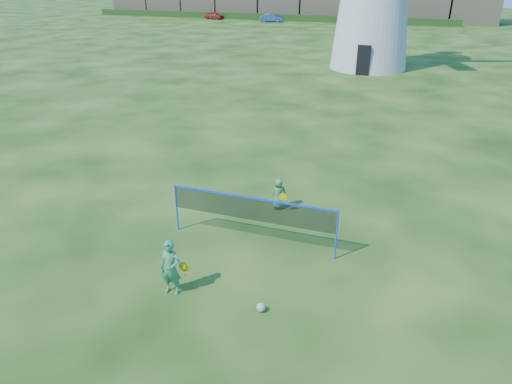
{
  "coord_description": "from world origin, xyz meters",
  "views": [
    {
      "loc": [
        4.3,
        -11.13,
        7.43
      ],
      "look_at": [
        0.2,
        0.5,
        1.5
      ],
      "focal_mm": 32.39,
      "sensor_mm": 36.0,
      "label": 1
    }
  ],
  "objects": [
    {
      "name": "car_left",
      "position": [
        -29.92,
        64.69,
        0.59
      ],
      "size": [
        3.71,
        2.16,
        1.19
      ],
      "primitive_type": "imported",
      "rotation": [
        0.0,
        0.0,
        1.34
      ],
      "color": "maroon",
      "rests_on": "ground"
    },
    {
      "name": "ground",
      "position": [
        0.0,
        0.0,
        0.0
      ],
      "size": [
        220.0,
        220.0,
        0.0
      ],
      "primitive_type": "plane",
      "color": "black",
      "rests_on": "ground"
    },
    {
      "name": "car_right",
      "position": [
        -19.45,
        63.61,
        0.6
      ],
      "size": [
        3.87,
        2.16,
        1.21
      ],
      "primitive_type": "imported",
      "rotation": [
        0.0,
        0.0,
        1.83
      ],
      "color": "#294E7D",
      "rests_on": "ground"
    },
    {
      "name": "badminton_net",
      "position": [
        0.24,
        0.04,
        1.14
      ],
      "size": [
        5.05,
        0.05,
        1.55
      ],
      "color": "blue",
      "rests_on": "ground"
    },
    {
      "name": "player_girl",
      "position": [
        -0.87,
        -2.85,
        0.76
      ],
      "size": [
        0.71,
        0.39,
        1.51
      ],
      "rotation": [
        0.0,
        0.0,
        0.06
      ],
      "color": "#378A51",
      "rests_on": "ground"
    },
    {
      "name": "hedge",
      "position": [
        -22.0,
        66.0,
        0.5
      ],
      "size": [
        62.0,
        0.8,
        1.0
      ],
      "primitive_type": "cube",
      "color": "#193814",
      "rests_on": "ground"
    },
    {
      "name": "play_ball",
      "position": [
        1.48,
        -2.79,
        0.11
      ],
      "size": [
        0.22,
        0.22,
        0.22
      ],
      "primitive_type": "sphere",
      "color": "green",
      "rests_on": "ground"
    },
    {
      "name": "player_boy",
      "position": [
        0.32,
        2.49,
        0.55
      ],
      "size": [
        0.68,
        0.54,
        1.1
      ],
      "rotation": [
        0.0,
        0.0,
        3.56
      ],
      "color": "#408545",
      "rests_on": "ground"
    }
  ]
}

